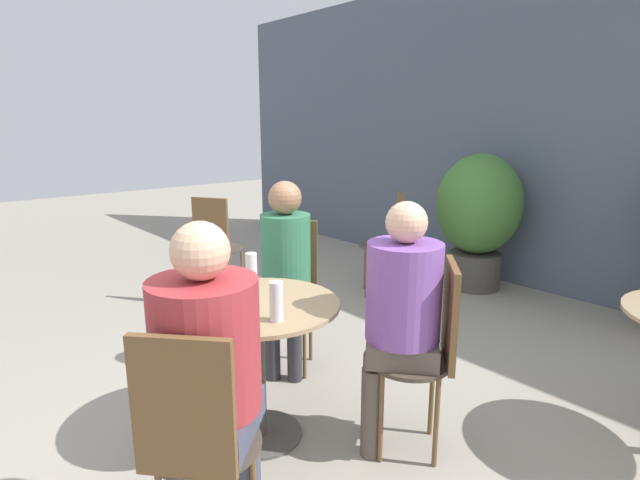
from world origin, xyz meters
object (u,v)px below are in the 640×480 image
(bistro_chair_4, at_px, (216,240))
(beer_glass_0, at_px, (276,302))
(seated_person_0, at_px, (208,365))
(bistro_chair_1, at_px, (431,342))
(bistro_chair_3, at_px, (391,234))
(seated_person_2, at_px, (285,260))
(cafe_table_near, at_px, (258,334))
(bistro_chair_0, at_px, (195,434))
(beer_glass_1, at_px, (252,270))
(seated_person_1, at_px, (400,307))
(bistro_chair_2, at_px, (290,280))
(potted_plant_0, at_px, (478,212))

(bistro_chair_4, xyz_separation_m, beer_glass_0, (2.13, -0.89, 0.24))
(seated_person_0, relative_size, beer_glass_0, 7.04)
(bistro_chair_1, bearing_deg, beer_glass_0, -73.30)
(seated_person_0, bearing_deg, bistro_chair_3, -102.40)
(seated_person_2, bearing_deg, bistro_chair_1, -39.44)
(bistro_chair_3, bearing_deg, cafe_table_near, -21.32)
(bistro_chair_0, xyz_separation_m, seated_person_2, (-1.00, 1.13, 0.18))
(seated_person_0, xyz_separation_m, beer_glass_1, (-0.67, 0.62, 0.07))
(bistro_chair_1, xyz_separation_m, seated_person_2, (-1.07, -0.04, 0.18))
(seated_person_1, relative_size, beer_glass_0, 6.89)
(bistro_chair_3, xyz_separation_m, seated_person_1, (1.54, -1.70, 0.16))
(bistro_chair_2, xyz_separation_m, seated_person_1, (1.06, -0.17, 0.16))
(bistro_chair_2, distance_m, bistro_chair_3, 1.60)
(seated_person_0, bearing_deg, bistro_chair_2, -90.00)
(bistro_chair_4, relative_size, seated_person_2, 0.77)
(seated_person_0, distance_m, seated_person_1, 0.96)
(beer_glass_0, height_order, potted_plant_0, potted_plant_0)
(bistro_chair_4, height_order, beer_glass_0, bistro_chair_4)
(seated_person_0, xyz_separation_m, potted_plant_0, (-1.06, 3.43, -0.00))
(beer_glass_1, bearing_deg, bistro_chair_2, 122.88)
(seated_person_0, xyz_separation_m, seated_person_2, (-0.90, 1.02, 0.00))
(bistro_chair_0, height_order, bistro_chair_4, same)
(bistro_chair_2, bearing_deg, bistro_chair_0, -90.00)
(bistro_chair_1, xyz_separation_m, seated_person_0, (-0.17, -1.06, 0.17))
(bistro_chair_0, height_order, bistro_chair_3, same)
(bistro_chair_4, bearing_deg, beer_glass_1, 126.14)
(bistro_chair_0, bearing_deg, seated_person_0, -90.00)
(bistro_chair_3, height_order, seated_person_1, seated_person_1)
(seated_person_1, relative_size, seated_person_2, 1.00)
(seated_person_0, relative_size, seated_person_2, 1.02)
(cafe_table_near, height_order, seated_person_2, seated_person_2)
(bistro_chair_2, xyz_separation_m, seated_person_0, (1.00, -1.13, 0.17))
(cafe_table_near, height_order, bistro_chair_3, bistro_chair_3)
(seated_person_2, bearing_deg, cafe_table_near, -90.00)
(bistro_chair_3, bearing_deg, bistro_chair_1, -1.04)
(cafe_table_near, height_order, beer_glass_1, beer_glass_1)
(bistro_chair_3, height_order, beer_glass_0, bistro_chair_3)
(beer_glass_0, relative_size, potted_plant_0, 0.14)
(cafe_table_near, distance_m, bistro_chair_1, 0.83)
(bistro_chair_3, height_order, bistro_chair_4, same)
(cafe_table_near, relative_size, seated_person_0, 0.64)
(beer_glass_1, bearing_deg, seated_person_0, -42.89)
(bistro_chair_2, distance_m, seated_person_0, 1.52)
(seated_person_1, bearing_deg, bistro_chair_1, 90.00)
(seated_person_1, xyz_separation_m, potted_plant_0, (-1.12, 2.47, 0.01))
(cafe_table_near, height_order, seated_person_1, seated_person_1)
(bistro_chair_2, bearing_deg, beer_glass_0, -82.29)
(bistro_chair_2, bearing_deg, beer_glass_1, -98.59)
(bistro_chair_1, height_order, beer_glass_0, bistro_chair_1)
(beer_glass_0, bearing_deg, beer_glass_1, 159.10)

